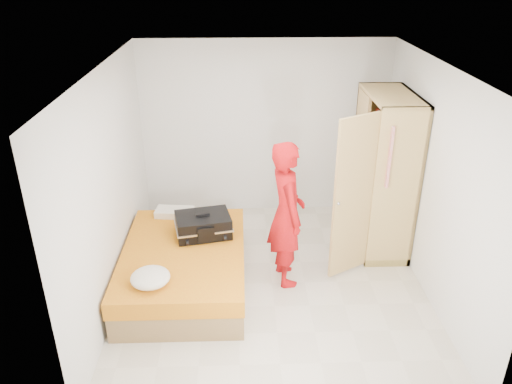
{
  "coord_description": "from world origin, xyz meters",
  "views": [
    {
      "loc": [
        -0.36,
        -5.0,
        3.63
      ],
      "look_at": [
        -0.18,
        0.49,
        1.0
      ],
      "focal_mm": 35.0,
      "sensor_mm": 36.0,
      "label": 1
    }
  ],
  "objects_px": {
    "round_cushion": "(150,278)",
    "wardrobe": "(381,179)",
    "bed": "(185,267)",
    "suitcase": "(203,225)",
    "person": "(287,214)"
  },
  "relations": [
    {
      "from": "round_cushion",
      "to": "wardrobe",
      "type": "bearing_deg",
      "value": 28.44
    },
    {
      "from": "bed",
      "to": "person",
      "type": "height_order",
      "value": "person"
    },
    {
      "from": "person",
      "to": "suitcase",
      "type": "height_order",
      "value": "person"
    },
    {
      "from": "wardrobe",
      "to": "suitcase",
      "type": "height_order",
      "value": "wardrobe"
    },
    {
      "from": "wardrobe",
      "to": "round_cushion",
      "type": "bearing_deg",
      "value": -151.56
    },
    {
      "from": "suitcase",
      "to": "round_cushion",
      "type": "distance_m",
      "value": 1.12
    },
    {
      "from": "wardrobe",
      "to": "suitcase",
      "type": "distance_m",
      "value": 2.37
    },
    {
      "from": "person",
      "to": "suitcase",
      "type": "xyz_separation_m",
      "value": [
        -1.0,
        0.24,
        -0.26
      ]
    },
    {
      "from": "bed",
      "to": "round_cushion",
      "type": "xyz_separation_m",
      "value": [
        -0.27,
        -0.67,
        0.33
      ]
    },
    {
      "from": "bed",
      "to": "suitcase",
      "type": "distance_m",
      "value": 0.55
    },
    {
      "from": "person",
      "to": "round_cushion",
      "type": "xyz_separation_m",
      "value": [
        -1.49,
        -0.77,
        -0.31
      ]
    },
    {
      "from": "person",
      "to": "round_cushion",
      "type": "relative_size",
      "value": 4.3
    },
    {
      "from": "bed",
      "to": "suitcase",
      "type": "bearing_deg",
      "value": 57.41
    },
    {
      "from": "wardrobe",
      "to": "person",
      "type": "distance_m",
      "value": 1.49
    },
    {
      "from": "bed",
      "to": "round_cushion",
      "type": "relative_size",
      "value": 4.87
    }
  ]
}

